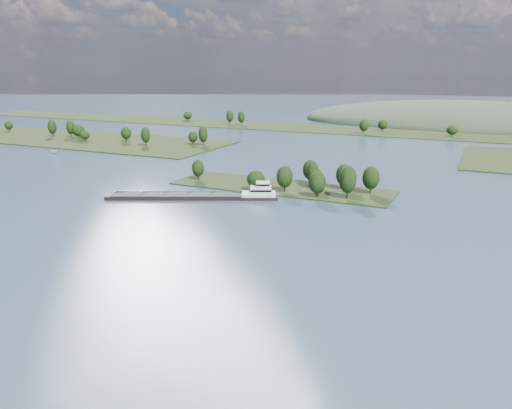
% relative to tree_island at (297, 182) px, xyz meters
% --- Properties ---
extents(ground, '(1800.00, 1800.00, 0.00)m').
position_rel_tree_island_xyz_m(ground, '(-7.99, -59.05, -3.92)').
color(ground, '#3B4C67').
rests_on(ground, ground).
extents(tree_island, '(100.00, 31.81, 14.97)m').
position_rel_tree_island_xyz_m(tree_island, '(0.00, 0.00, 0.00)').
color(tree_island, '#233216').
rests_on(tree_island, ground).
extents(left_bank, '(300.00, 80.00, 15.25)m').
position_rel_tree_island_xyz_m(left_bank, '(-236.60, 81.14, -2.91)').
color(left_bank, '#233216').
rests_on(left_bank, ground).
extents(back_shoreline, '(900.00, 60.00, 14.38)m').
position_rel_tree_island_xyz_m(back_shoreline, '(0.02, 220.76, -3.29)').
color(back_shoreline, '#233216').
rests_on(back_shoreline, ground).
extents(hill_west, '(320.00, 160.00, 44.00)m').
position_rel_tree_island_xyz_m(hill_west, '(52.01, 320.95, -3.92)').
color(hill_west, '#3C4C34').
rests_on(hill_west, ground).
extents(cargo_barge, '(68.13, 36.99, 9.61)m').
position_rel_tree_island_xyz_m(cargo_barge, '(-29.70, -29.66, -2.71)').
color(cargo_barge, black).
rests_on(cargo_barge, ground).
extents(motorboat, '(6.46, 2.93, 2.42)m').
position_rel_tree_island_xyz_m(motorboat, '(-173.41, 27.50, -2.71)').
color(motorboat, silver).
rests_on(motorboat, ground).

